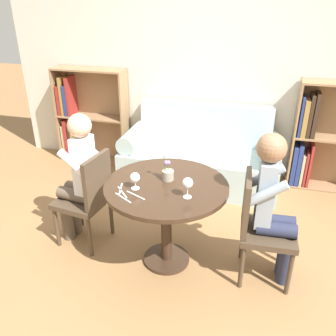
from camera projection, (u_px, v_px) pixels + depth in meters
ground_plane at (167, 260)px, 3.13m from camera, size 16.00×16.00×0.00m
back_wall at (210, 64)px, 4.22m from camera, size 5.20×0.05×2.70m
round_table at (166, 200)px, 2.86m from camera, size 0.99×0.99×0.76m
couch at (200, 158)px, 4.32m from camera, size 1.84×0.80×0.92m
bookshelf_left at (85, 118)px, 4.82m from camera, size 0.96×0.28×1.26m
bookshelf_right at (323, 139)px, 4.10m from camera, size 0.96×0.28×1.26m
chair_left at (88, 196)px, 3.16m from camera, size 0.47×0.47×0.90m
chair_right at (259, 224)px, 2.77m from camera, size 0.45×0.45×0.90m
person_left at (78, 177)px, 3.12m from camera, size 0.45×0.38×1.25m
person_right at (274, 205)px, 2.67m from camera, size 0.43×0.36×1.25m
wine_glass_left at (135, 178)px, 2.70m from camera, size 0.08×0.08×0.13m
wine_glass_right at (188, 184)px, 2.57m from camera, size 0.08×0.08×0.16m
flower_vase at (168, 173)px, 2.84m from camera, size 0.09×0.09×0.24m
knife_left_setting at (123, 198)px, 2.61m from camera, size 0.17×0.11×0.00m
fork_left_setting at (120, 189)px, 2.72m from camera, size 0.06×0.19×0.00m
knife_right_setting at (136, 195)px, 2.64m from camera, size 0.18×0.09×0.00m
fork_right_setting at (122, 192)px, 2.69m from camera, size 0.14×0.15×0.00m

